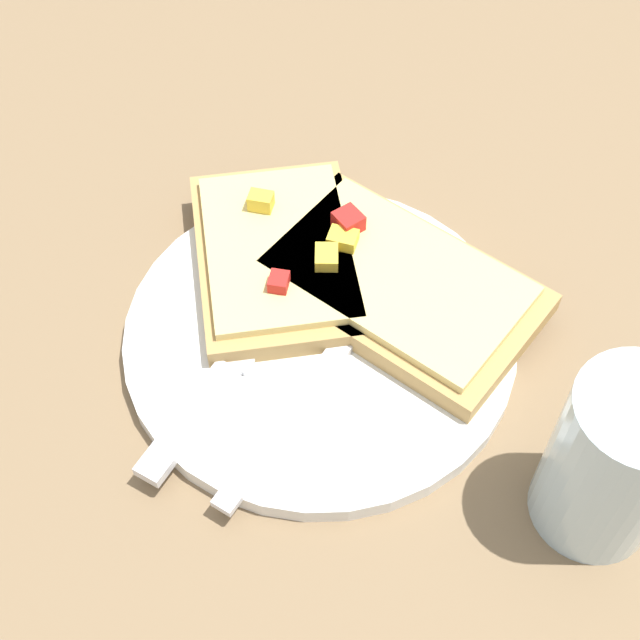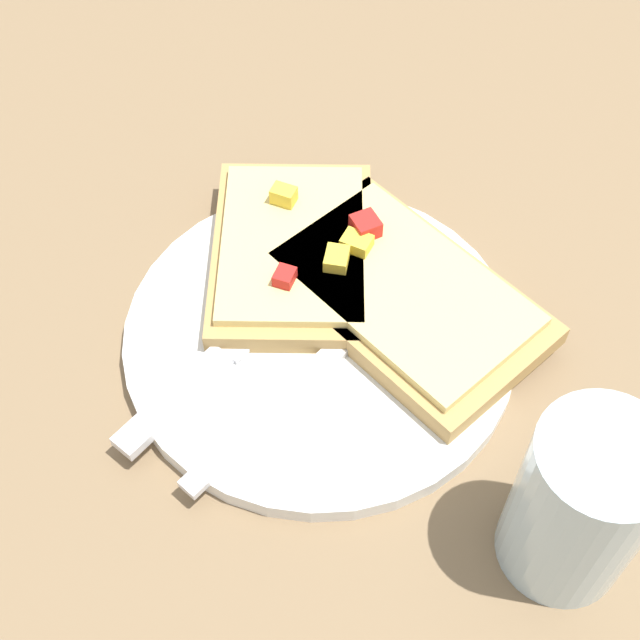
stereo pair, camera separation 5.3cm
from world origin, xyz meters
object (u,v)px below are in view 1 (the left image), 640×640
object	(u,v)px
fork	(346,351)
knife	(238,356)
pizza_slice_main	(397,284)
drinking_glass	(614,462)
pizza_slice_corner	(278,254)
plate	(320,336)

from	to	relation	value
fork	knife	size ratio (longest dim) A/B	0.98
pizza_slice_main	drinking_glass	size ratio (longest dim) A/B	1.84
pizza_slice_main	pizza_slice_corner	distance (m)	0.08
fork	knife	bearing A→B (deg)	125.67
pizza_slice_main	drinking_glass	distance (m)	0.17
knife	pizza_slice_corner	size ratio (longest dim) A/B	1.24
plate	pizza_slice_main	size ratio (longest dim) A/B	1.21
knife	drinking_glass	bearing A→B (deg)	-84.71
pizza_slice_main	fork	bearing A→B (deg)	-87.58
plate	pizza_slice_main	distance (m)	0.06
plate	knife	xyz separation A→B (m)	(-0.04, -0.03, 0.01)
fork	drinking_glass	bearing A→B (deg)	-93.32
pizza_slice_corner	drinking_glass	world-z (taller)	drinking_glass
knife	drinking_glass	distance (m)	0.22
knife	plate	bearing A→B (deg)	-36.47
fork	pizza_slice_main	xyz separation A→B (m)	(0.02, 0.05, 0.01)
fork	pizza_slice_main	distance (m)	0.06
knife	pizza_slice_main	distance (m)	0.11
knife	pizza_slice_main	size ratio (longest dim) A/B	1.09
plate	pizza_slice_corner	xyz separation A→B (m)	(-0.04, 0.04, 0.02)
drinking_glass	pizza_slice_main	bearing A→B (deg)	140.72
drinking_glass	pizza_slice_corner	bearing A→B (deg)	151.96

